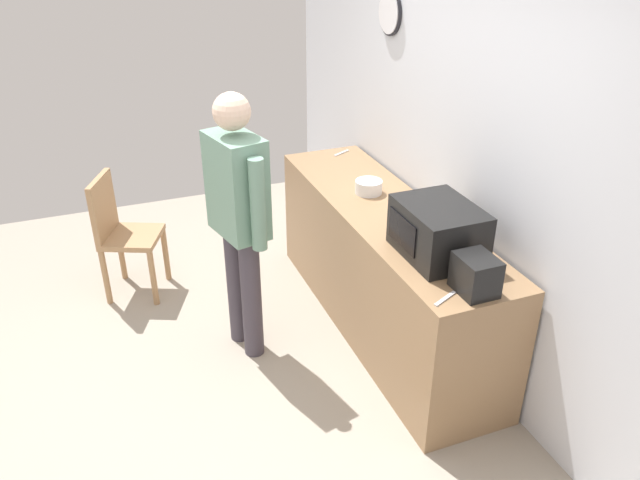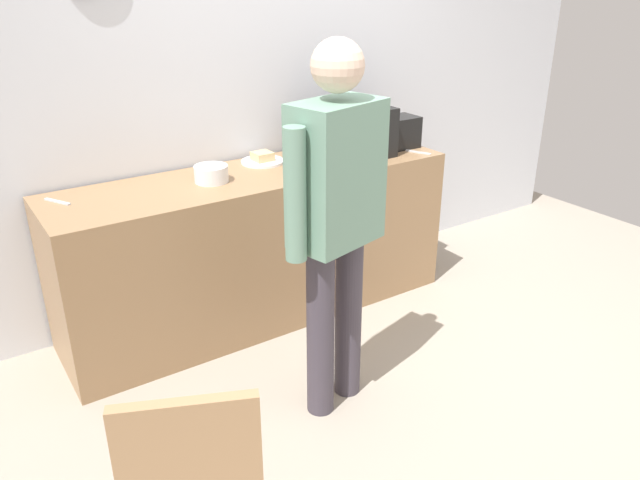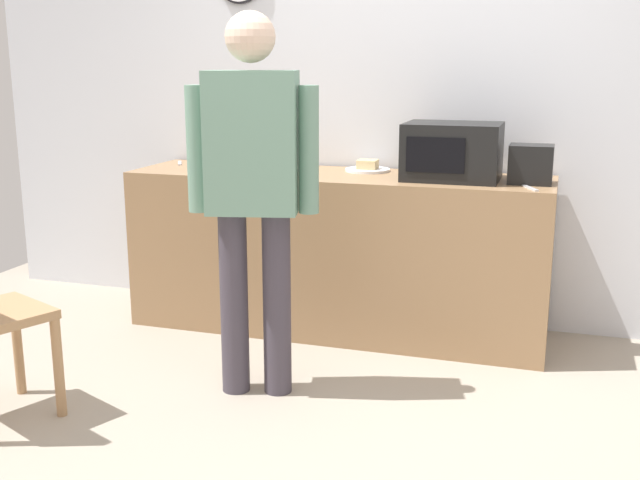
% 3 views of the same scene
% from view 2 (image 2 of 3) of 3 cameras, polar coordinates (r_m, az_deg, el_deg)
% --- Properties ---
extents(ground_plane, '(6.00, 6.00, 0.00)m').
position_cam_2_polar(ground_plane, '(3.26, 10.15, -14.11)').
color(ground_plane, '#9E9384').
extents(back_wall, '(5.40, 0.13, 2.60)m').
position_cam_2_polar(back_wall, '(3.93, -5.05, 13.74)').
color(back_wall, silver).
rests_on(back_wall, ground_plane).
extents(kitchen_counter, '(2.36, 0.62, 0.91)m').
position_cam_2_polar(kitchen_counter, '(3.72, -5.63, -0.54)').
color(kitchen_counter, '#93704C').
rests_on(kitchen_counter, ground_plane).
extents(microwave, '(0.50, 0.39, 0.30)m').
position_cam_2_polar(microwave, '(3.84, 2.55, 9.87)').
color(microwave, black).
rests_on(microwave, kitchen_counter).
extents(sandwich_plate, '(0.26, 0.26, 0.07)m').
position_cam_2_polar(sandwich_plate, '(3.75, -5.31, 7.39)').
color(sandwich_plate, white).
rests_on(sandwich_plate, kitchen_counter).
extents(salad_bowl, '(0.19, 0.19, 0.09)m').
position_cam_2_polar(salad_bowl, '(3.43, -9.98, 6.03)').
color(salad_bowl, white).
rests_on(salad_bowl, kitchen_counter).
extents(toaster, '(0.22, 0.18, 0.20)m').
position_cam_2_polar(toaster, '(4.08, 7.36, 9.83)').
color(toaster, black).
rests_on(toaster, kitchen_counter).
extents(fork_utensil, '(0.09, 0.16, 0.01)m').
position_cam_2_polar(fork_utensil, '(3.99, 9.03, 7.98)').
color(fork_utensil, silver).
rests_on(fork_utensil, kitchen_counter).
extents(spoon_utensil, '(0.10, 0.16, 0.01)m').
position_cam_2_polar(spoon_utensil, '(3.35, -23.03, 3.27)').
color(spoon_utensil, silver).
rests_on(spoon_utensil, kitchen_counter).
extents(person_standing, '(0.58, 0.33, 1.74)m').
position_cam_2_polar(person_standing, '(2.70, 1.48, 2.86)').
color(person_standing, '#3F3944').
rests_on(person_standing, ground_plane).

